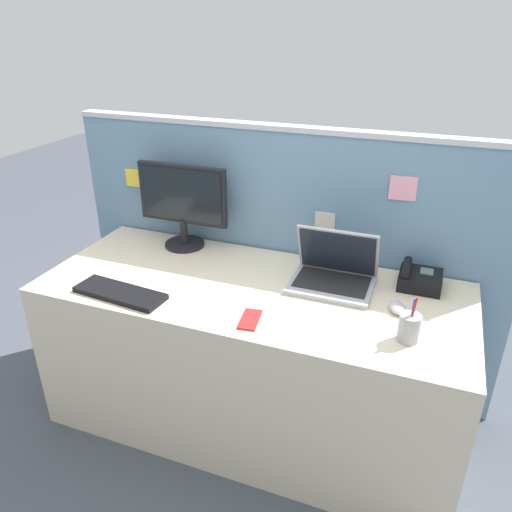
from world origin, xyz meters
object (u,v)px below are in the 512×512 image
laptop (334,271)px  keyboard_main (120,293)px  desktop_monitor (183,201)px  pen_cup (409,328)px  desk_phone (419,279)px  computer_mouse_right_hand (397,307)px  cell_phone_red_case (250,319)px

laptop → keyboard_main: 0.89m
desktop_monitor → keyboard_main: 0.58m
keyboard_main → pen_cup: size_ratio=2.20×
pen_cup → keyboard_main: bearing=-175.1°
desktop_monitor → keyboard_main: bearing=-91.6°
desktop_monitor → desk_phone: desktop_monitor is taller
laptop → computer_mouse_right_hand: laptop is taller
pen_cup → computer_mouse_right_hand: bearing=107.4°
laptop → keyboard_main: bearing=-152.7°
pen_cup → cell_phone_red_case: size_ratio=1.30×
computer_mouse_right_hand → cell_phone_red_case: computer_mouse_right_hand is taller
desktop_monitor → pen_cup: (1.11, -0.44, -0.18)m
laptop → pen_cup: (0.34, -0.31, -0.01)m
keyboard_main → desk_phone: bearing=29.5°
cell_phone_red_case → computer_mouse_right_hand: bearing=19.8°
desk_phone → keyboard_main: bearing=-155.7°
desk_phone → computer_mouse_right_hand: 0.24m
laptop → cell_phone_red_case: laptop is taller
desktop_monitor → desk_phone: size_ratio=2.61×
desk_phone → laptop: bearing=-163.3°
keyboard_main → cell_phone_red_case: size_ratio=2.85×
desktop_monitor → keyboard_main: (-0.02, -0.53, -0.22)m
computer_mouse_right_hand → pen_cup: (0.06, -0.18, 0.04)m
desktop_monitor → keyboard_main: size_ratio=1.16×
laptop → computer_mouse_right_hand: (0.28, -0.13, -0.04)m
pen_cup → cell_phone_red_case: bearing=-171.9°
desk_phone → pen_cup: bearing=-90.5°
desktop_monitor → computer_mouse_right_hand: desktop_monitor is taller
computer_mouse_right_hand → pen_cup: pen_cup is taller
laptop → cell_phone_red_case: 0.46m
desktop_monitor → desk_phone: (1.12, -0.02, -0.19)m
computer_mouse_right_hand → desk_phone: bearing=54.2°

